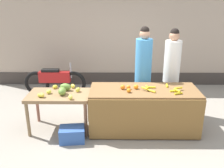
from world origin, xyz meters
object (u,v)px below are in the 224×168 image
Objects in this scene: parked_motorcycle at (55,81)px; produce_crate at (72,134)px; vendor_woman_white_shirt at (171,72)px; vendor_woman_blue_shirt at (143,72)px; produce_sack at (105,98)px.

parked_motorcycle is 2.32m from produce_crate.
vendor_woman_white_shirt is 2.43m from produce_crate.
produce_sack is (-0.82, 0.22, -0.68)m from vendor_woman_blue_shirt.
produce_crate is 1.42m from produce_sack.
vendor_woman_blue_shirt is 4.32× the size of produce_crate.
produce_sack is at bearing 67.91° from produce_crate.
parked_motorcycle is 3.64× the size of produce_crate.
vendor_woman_white_shirt reaches higher than produce_crate.
produce_crate is at bearing -112.09° from produce_sack.
vendor_woman_white_shirt is 3.31× the size of produce_sack.
produce_crate is (-1.35, -1.09, -0.83)m from vendor_woman_blue_shirt.
produce_crate is (-1.96, -1.19, -0.80)m from vendor_woman_white_shirt.
parked_motorcycle is at bearing 147.11° from produce_sack.
vendor_woman_blue_shirt is 3.40× the size of produce_sack.
parked_motorcycle is (-2.75, 0.98, -0.53)m from vendor_woman_white_shirt.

